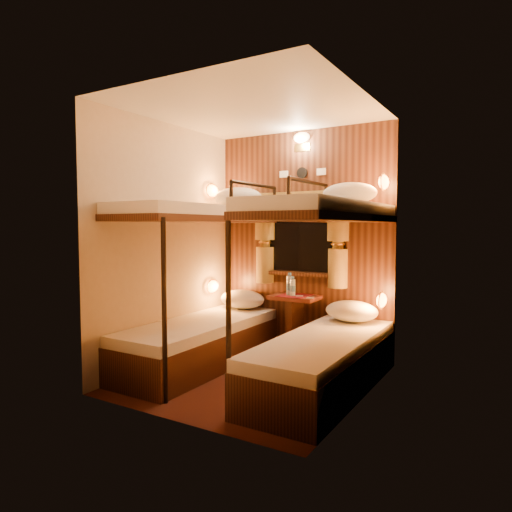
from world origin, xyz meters
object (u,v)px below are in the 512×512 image
Objects in this scene: table at (295,318)px; bottle_left at (290,286)px; bunk_left at (200,310)px; bottle_right at (293,288)px; bunk_right at (323,324)px.

table is 0.34m from bottle_left.
table is at bearing 50.33° from bunk_left.
table is at bearing 15.03° from bottle_left.
bunk_left reaches higher than bottle_left.
bottle_right is at bearing -25.88° from bottle_left.
bunk_left is 1.00m from bottle_right.
bottle_left is at bearing 52.20° from bunk_left.
table is 2.71× the size of bottle_left.
table is at bearing 129.67° from bunk_right.
bunk_left is 1.00× the size of bunk_right.
bottle_left is (-0.70, 0.77, 0.20)m from bunk_right.
table is (0.65, 0.78, -0.14)m from bunk_left.
bottle_right is (-0.01, -0.04, 0.32)m from table.
bunk_right is 1.01m from bottle_right.
bunk_right is 1.02m from table.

